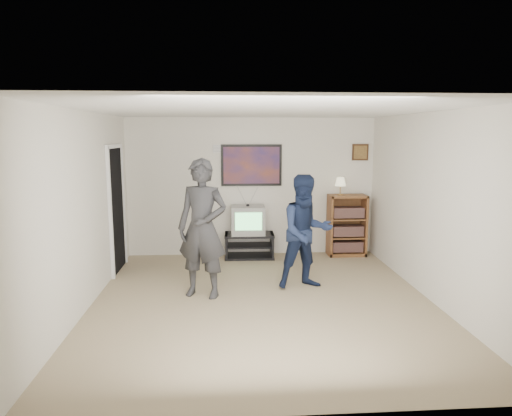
{
  "coord_description": "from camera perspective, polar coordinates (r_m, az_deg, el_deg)",
  "views": [
    {
      "loc": [
        -0.49,
        -5.77,
        2.21
      ],
      "look_at": [
        -0.04,
        0.72,
        1.15
      ],
      "focal_mm": 32.0,
      "sensor_mm": 36.0,
      "label": 1
    }
  ],
  "objects": [
    {
      "name": "table_lamp",
      "position": [
        8.39,
        10.5,
        2.69
      ],
      "size": [
        0.2,
        0.2,
        0.32
      ],
      "primitive_type": null,
      "color": "beige",
      "rests_on": "bookshelf"
    },
    {
      "name": "bookshelf",
      "position": [
        8.52,
        11.28,
        -2.12
      ],
      "size": [
        0.68,
        0.39,
        1.12
      ],
      "primitive_type": null,
      "color": "brown",
      "rests_on": "room_shell"
    },
    {
      "name": "crt_television",
      "position": [
        8.16,
        -1.03,
        -1.5
      ],
      "size": [
        0.59,
        0.5,
        0.5
      ],
      "primitive_type": null,
      "rotation": [
        0.0,
        0.0,
        -0.0
      ],
      "color": "gray",
      "rests_on": "media_stand"
    },
    {
      "name": "poster",
      "position": [
        8.28,
        -0.58,
        5.36
      ],
      "size": [
        1.1,
        0.03,
        0.75
      ],
      "primitive_type": "cube",
      "color": "black",
      "rests_on": "room_shell"
    },
    {
      "name": "person_short",
      "position": [
        6.58,
        6.26,
        -2.99
      ],
      "size": [
        0.91,
        0.76,
        1.65
      ],
      "primitive_type": "imported",
      "rotation": [
        0.0,
        0.0,
        0.19
      ],
      "color": "#151F3C",
      "rests_on": "room_shell"
    },
    {
      "name": "small_picture",
      "position": [
        8.63,
        12.9,
        6.82
      ],
      "size": [
        0.3,
        0.03,
        0.3
      ],
      "primitive_type": "cube",
      "color": "black",
      "rests_on": "room_shell"
    },
    {
      "name": "air_vent",
      "position": [
        8.26,
        -4.43,
        7.41
      ],
      "size": [
        0.28,
        0.02,
        0.14
      ],
      "primitive_type": "cube",
      "color": "white",
      "rests_on": "room_shell"
    },
    {
      "name": "person_tall",
      "position": [
        6.21,
        -6.72,
        -2.55
      ],
      "size": [
        0.8,
        0.65,
        1.9
      ],
      "primitive_type": "imported",
      "rotation": [
        0.0,
        0.0,
        -0.32
      ],
      "color": "#29292B",
      "rests_on": "room_shell"
    },
    {
      "name": "controller_right",
      "position": [
        6.75,
        6.06,
        -0.11
      ],
      "size": [
        0.05,
        0.13,
        0.04
      ],
      "primitive_type": "cube",
      "rotation": [
        0.0,
        0.0,
        0.12
      ],
      "color": "white",
      "rests_on": "person_short"
    },
    {
      "name": "controller_left",
      "position": [
        6.38,
        -6.91,
        0.26
      ],
      "size": [
        0.06,
        0.12,
        0.03
      ],
      "primitive_type": "cube",
      "rotation": [
        0.0,
        0.0,
        -0.29
      ],
      "color": "white",
      "rests_on": "person_tall"
    },
    {
      "name": "media_stand",
      "position": [
        8.26,
        -0.84,
        -4.71
      ],
      "size": [
        0.89,
        0.51,
        0.44
      ],
      "rotation": [
        0.0,
        0.0,
        -0.03
      ],
      "color": "black",
      "rests_on": "room_shell"
    },
    {
      "name": "room_shell",
      "position": [
        6.21,
        0.6,
        0.36
      ],
      "size": [
        4.51,
        5.0,
        2.51
      ],
      "color": "#716247",
      "rests_on": "ground"
    },
    {
      "name": "doorway",
      "position": [
        7.67,
        -17.07,
        -0.24
      ],
      "size": [
        0.03,
        0.85,
        2.0
      ],
      "primitive_type": "cube",
      "color": "black",
      "rests_on": "room_shell"
    }
  ]
}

